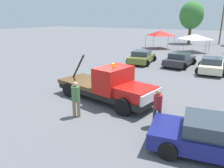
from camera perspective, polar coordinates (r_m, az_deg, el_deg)
ground_plane at (r=13.00m, az=-1.91°, el=-4.10°), size 160.00×160.00×0.00m
tow_truck at (r=12.45m, az=-0.66°, el=-0.62°), size 6.55×3.11×2.51m
foreground_car at (r=8.66m, az=26.11°, el=-12.64°), size 5.07×2.69×1.34m
person_near_truck at (r=9.78m, az=11.83°, el=-5.54°), size 0.38×0.38×1.72m
person_at_hood at (r=10.61m, az=-9.43°, el=-3.34°), size 0.40×0.40×1.79m
parked_car_olive at (r=23.44m, az=7.77°, el=6.97°), size 2.84×4.57×1.34m
parked_car_charcoal at (r=22.79m, az=17.22°, el=6.08°), size 2.75×4.45×1.34m
parked_car_cream at (r=21.20m, az=24.55°, el=4.52°), size 2.63×4.63×1.34m
canopy_tent_red at (r=35.35m, az=12.60°, el=12.85°), size 3.54×3.54×2.73m
canopy_tent_white at (r=32.84m, az=20.85°, el=11.51°), size 3.59×3.59×2.49m
tree_center at (r=43.40m, az=20.04°, el=16.49°), size 4.18×4.18×7.46m
utility_pole at (r=43.97m, az=27.02°, el=15.99°), size 2.20×0.24×9.92m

